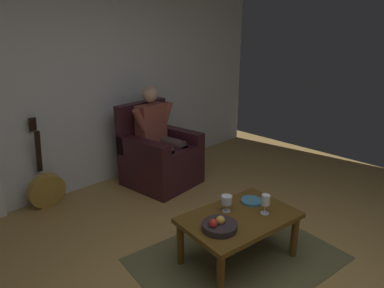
{
  "coord_description": "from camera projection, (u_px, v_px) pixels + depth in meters",
  "views": [
    {
      "loc": [
        1.65,
        0.91,
        1.85
      ],
      "look_at": [
        -0.6,
        -1.42,
        0.76
      ],
      "focal_mm": 31.87,
      "sensor_mm": 36.0,
      "label": 1
    }
  ],
  "objects": [
    {
      "name": "wall_back",
      "position": [
        68.0,
        82.0,
        3.79
      ],
      "size": [
        6.05,
        0.06,
        2.6
      ],
      "primitive_type": "cube",
      "color": "silver",
      "rests_on": "ground"
    },
    {
      "name": "rug",
      "position": [
        237.0,
        258.0,
        2.89
      ],
      "size": [
        1.77,
        1.39,
        0.01
      ],
      "primitive_type": "cube",
      "rotation": [
        0.0,
        0.0,
        -0.12
      ],
      "color": "brown",
      "rests_on": "ground"
    },
    {
      "name": "armchair",
      "position": [
        159.0,
        157.0,
        4.25
      ],
      "size": [
        0.84,
        0.86,
        1.0
      ],
      "rotation": [
        0.0,
        0.0,
        0.12
      ],
      "color": "#35161D",
      "rests_on": "ground"
    },
    {
      "name": "person_seated",
      "position": [
        159.0,
        133.0,
        4.14
      ],
      "size": [
        0.65,
        0.61,
        1.22
      ],
      "rotation": [
        0.0,
        0.0,
        0.12
      ],
      "color": "brown",
      "rests_on": "ground"
    },
    {
      "name": "coffee_table",
      "position": [
        239.0,
        222.0,
        2.78
      ],
      "size": [
        1.0,
        0.71,
        0.42
      ],
      "rotation": [
        0.0,
        0.0,
        -0.12
      ],
      "color": "#583C15",
      "rests_on": "ground"
    },
    {
      "name": "guitar",
      "position": [
        46.0,
        188.0,
        3.69
      ],
      "size": [
        0.39,
        0.24,
        0.99
      ],
      "color": "#B18836",
      "rests_on": "ground"
    },
    {
      "name": "wine_glass_near",
      "position": [
        227.0,
        201.0,
        2.8
      ],
      "size": [
        0.09,
        0.09,
        0.14
      ],
      "color": "silver",
      "rests_on": "coffee_table"
    },
    {
      "name": "wine_glass_far",
      "position": [
        266.0,
        201.0,
        2.76
      ],
      "size": [
        0.07,
        0.07,
        0.17
      ],
      "color": "silver",
      "rests_on": "coffee_table"
    },
    {
      "name": "fruit_bowl",
      "position": [
        219.0,
        226.0,
        2.56
      ],
      "size": [
        0.27,
        0.27,
        0.11
      ],
      "color": "#2C2326",
      "rests_on": "coffee_table"
    },
    {
      "name": "decorative_dish",
      "position": [
        251.0,
        201.0,
        2.97
      ],
      "size": [
        0.19,
        0.19,
        0.02
      ],
      "primitive_type": "cylinder",
      "color": "teal",
      "rests_on": "coffee_table"
    }
  ]
}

